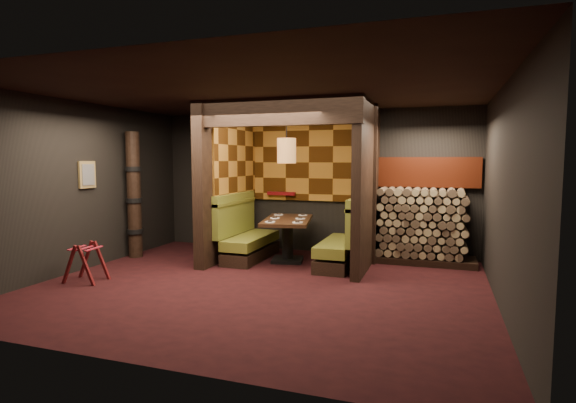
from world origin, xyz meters
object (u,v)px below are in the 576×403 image
(pendant_lamp, at_px, (287,151))
(totem_column, at_px, (134,196))
(booth_bench_right, at_px, (344,244))
(firewood_stack, at_px, (426,226))
(booth_bench_left, at_px, (246,238))
(dining_table, at_px, (287,231))
(luggage_rack, at_px, (86,261))

(pendant_lamp, distance_m, totem_column, 3.08)
(booth_bench_right, distance_m, firewood_stack, 1.55)
(booth_bench_right, distance_m, pendant_lamp, 1.95)
(booth_bench_left, bearing_deg, firewood_stack, 12.17)
(totem_column, bearing_deg, pendant_lamp, 10.21)
(firewood_stack, bearing_deg, totem_column, -166.81)
(booth_bench_left, height_order, pendant_lamp, pendant_lamp)
(dining_table, bearing_deg, totem_column, -168.84)
(dining_table, xyz_separation_m, firewood_stack, (2.42, 0.68, 0.12))
(booth_bench_left, xyz_separation_m, firewood_stack, (3.25, 0.70, 0.28))
(booth_bench_right, height_order, firewood_stack, firewood_stack)
(luggage_rack, xyz_separation_m, firewood_stack, (4.92, 2.97, 0.36))
(dining_table, distance_m, pendant_lamp, 1.48)
(booth_bench_left, xyz_separation_m, booth_bench_right, (1.89, 0.00, 0.00))
(luggage_rack, bearing_deg, dining_table, 42.58)
(dining_table, distance_m, luggage_rack, 3.40)
(dining_table, bearing_deg, pendant_lamp, -90.00)
(dining_table, bearing_deg, booth_bench_left, -178.31)
(booth_bench_right, distance_m, luggage_rack, 4.23)
(pendant_lamp, distance_m, luggage_rack, 3.78)
(firewood_stack, bearing_deg, booth_bench_left, -167.83)
(pendant_lamp, relative_size, totem_column, 0.43)
(totem_column, bearing_deg, firewood_stack, 13.19)
(booth_bench_right, bearing_deg, luggage_rack, -147.51)
(booth_bench_left, bearing_deg, totem_column, -165.25)
(pendant_lamp, height_order, totem_column, pendant_lamp)
(booth_bench_left, bearing_deg, dining_table, 1.69)
(booth_bench_left, relative_size, luggage_rack, 2.50)
(totem_column, height_order, firewood_stack, totem_column)
(pendant_lamp, distance_m, firewood_stack, 2.87)
(booth_bench_right, relative_size, firewood_stack, 0.92)
(firewood_stack, bearing_deg, booth_bench_right, -152.65)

